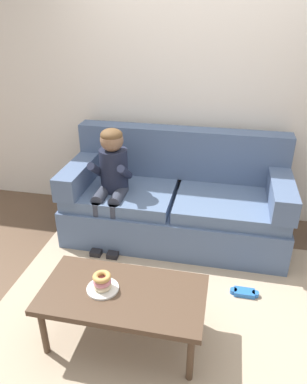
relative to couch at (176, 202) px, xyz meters
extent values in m
plane|color=brown|center=(0.10, -0.85, -0.36)|extent=(10.00, 10.00, 0.00)
cube|color=silver|center=(0.10, 0.55, 1.04)|extent=(8.00, 0.10, 2.80)
cube|color=tan|center=(0.10, -1.10, -0.35)|extent=(2.57, 2.07, 0.01)
cube|color=slate|center=(0.00, -0.05, -0.17)|extent=(2.07, 0.90, 0.38)
cube|color=slate|center=(-0.52, -0.10, 0.08)|extent=(1.00, 0.74, 0.12)
cube|color=slate|center=(0.52, -0.10, 0.08)|extent=(1.00, 0.74, 0.12)
cube|color=slate|center=(0.00, 0.30, 0.40)|extent=(2.07, 0.20, 0.50)
cube|color=slate|center=(-0.94, -0.05, 0.25)|extent=(0.20, 0.90, 0.22)
cube|color=slate|center=(0.94, -0.05, 0.25)|extent=(0.20, 0.90, 0.22)
cube|color=#4C3828|center=(-0.14, -1.39, 0.04)|extent=(1.07, 0.56, 0.04)
cylinder|color=#4C3828|center=(-0.61, -1.61, -0.17)|extent=(0.04, 0.04, 0.38)
cylinder|color=#4C3828|center=(0.34, -1.61, -0.17)|extent=(0.04, 0.04, 0.38)
cylinder|color=#4C3828|center=(-0.61, -1.16, -0.17)|extent=(0.04, 0.04, 0.38)
cylinder|color=#4C3828|center=(0.34, -1.16, -0.17)|extent=(0.04, 0.04, 0.38)
cylinder|color=#1E2338|center=(-0.57, -0.13, 0.34)|extent=(0.26, 0.26, 0.40)
sphere|color=#846047|center=(-0.57, -0.15, 0.64)|extent=(0.21, 0.21, 0.21)
ellipsoid|color=brown|center=(-0.57, -0.15, 0.69)|extent=(0.20, 0.20, 0.12)
cylinder|color=#333847|center=(-0.65, -0.28, 0.15)|extent=(0.11, 0.30, 0.11)
cylinder|color=#333847|center=(-0.65, -0.43, -0.08)|extent=(0.09, 0.09, 0.44)
cube|color=black|center=(-0.65, -0.48, -0.33)|extent=(0.10, 0.20, 0.06)
cylinder|color=#1E2338|center=(-0.71, -0.24, 0.38)|extent=(0.07, 0.29, 0.23)
cylinder|color=#333847|center=(-0.49, -0.28, 0.15)|extent=(0.11, 0.30, 0.11)
cylinder|color=#333847|center=(-0.49, -0.43, -0.08)|extent=(0.09, 0.09, 0.44)
cube|color=black|center=(-0.49, -0.48, -0.33)|extent=(0.10, 0.20, 0.06)
cylinder|color=#1E2338|center=(-0.44, -0.24, 0.38)|extent=(0.07, 0.29, 0.23)
cylinder|color=white|center=(-0.27, -1.39, 0.07)|extent=(0.21, 0.21, 0.01)
torus|color=beige|center=(-0.27, -1.39, 0.10)|extent=(0.17, 0.17, 0.04)
torus|color=pink|center=(-0.27, -1.39, 0.13)|extent=(0.16, 0.16, 0.04)
torus|color=tan|center=(-0.27, -1.39, 0.17)|extent=(0.13, 0.13, 0.04)
cube|color=blue|center=(0.68, -0.79, -0.33)|extent=(0.16, 0.09, 0.05)
cylinder|color=blue|center=(0.59, -0.79, -0.33)|extent=(0.06, 0.06, 0.05)
cylinder|color=blue|center=(0.76, -0.79, -0.33)|extent=(0.06, 0.06, 0.05)
camera|label=1|loc=(0.43, -3.10, 1.72)|focal=34.18mm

